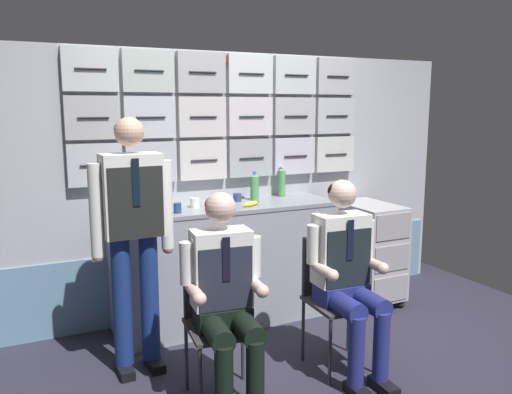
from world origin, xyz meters
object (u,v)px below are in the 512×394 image
at_px(crew_member_standing, 133,225).
at_px(water_bottle_clear, 153,193).
at_px(service_trolley, 368,249).
at_px(crew_member_right, 348,270).
at_px(paper_cup_tan, 177,208).
at_px(folding_chair_left, 218,308).
at_px(snack_banana, 251,204).
at_px(crew_member_left, 226,293).
at_px(folding_chair_right, 334,286).

height_order(crew_member_standing, water_bottle_clear, crew_member_standing).
distance_m(service_trolley, crew_member_standing, 2.23).
bearing_deg(crew_member_right, paper_cup_tan, 129.74).
xyz_separation_m(service_trolley, water_bottle_clear, (-1.89, 0.09, 0.62)).
xyz_separation_m(service_trolley, folding_chair_left, (-1.76, -0.86, 0.06)).
height_order(service_trolley, snack_banana, snack_banana).
bearing_deg(crew_member_left, crew_member_standing, 119.12).
bearing_deg(water_bottle_clear, folding_chair_right, -43.52).
relative_size(crew_member_right, water_bottle_clear, 4.28).
bearing_deg(crew_member_standing, folding_chair_right, -20.52).
relative_size(crew_member_left, water_bottle_clear, 4.23).
bearing_deg(snack_banana, service_trolley, 0.29).
height_order(folding_chair_left, folding_chair_right, same).
distance_m(folding_chair_left, paper_cup_tan, 0.96).
height_order(service_trolley, water_bottle_clear, water_bottle_clear).
height_order(service_trolley, folding_chair_right, service_trolley).
distance_m(folding_chair_right, crew_member_right, 0.23).
bearing_deg(crew_member_left, water_bottle_clear, 95.69).
height_order(service_trolley, crew_member_standing, crew_member_standing).
distance_m(crew_member_right, paper_cup_tan, 1.30).
height_order(paper_cup_tan, snack_banana, paper_cup_tan).
relative_size(folding_chair_right, paper_cup_tan, 11.61).
bearing_deg(paper_cup_tan, snack_banana, 0.94).
distance_m(crew_member_left, paper_cup_tan, 1.05).
bearing_deg(paper_cup_tan, water_bottle_clear, 144.16).
height_order(crew_member_left, snack_banana, crew_member_left).
height_order(service_trolley, folding_chair_left, service_trolley).
distance_m(paper_cup_tan, snack_banana, 0.59).
height_order(water_bottle_clear, snack_banana, water_bottle_clear).
height_order(folding_chair_left, paper_cup_tan, paper_cup_tan).
bearing_deg(folding_chair_right, crew_member_standing, 159.48).
distance_m(crew_member_left, folding_chair_right, 0.89).
xyz_separation_m(crew_member_standing, water_bottle_clear, (0.25, 0.46, 0.12)).
distance_m(crew_member_right, crew_member_standing, 1.39).
relative_size(service_trolley, paper_cup_tan, 11.84).
relative_size(water_bottle_clear, paper_cup_tan, 3.97).
bearing_deg(crew_member_left, snack_banana, 58.09).
relative_size(folding_chair_right, crew_member_right, 0.68).
relative_size(crew_member_left, folding_chair_right, 1.44).
bearing_deg(crew_member_right, folding_chair_left, 170.98).
bearing_deg(service_trolley, paper_cup_tan, -179.49).
bearing_deg(paper_cup_tan, crew_member_left, -92.23).
relative_size(service_trolley, folding_chair_left, 1.02).
xyz_separation_m(crew_member_right, crew_member_standing, (-1.21, 0.62, 0.28)).
relative_size(paper_cup_tan, snack_banana, 0.43).
xyz_separation_m(paper_cup_tan, snack_banana, (0.59, 0.01, -0.02)).
bearing_deg(crew_member_standing, paper_cup_tan, 41.47).
xyz_separation_m(crew_member_right, snack_banana, (-0.22, 0.98, 0.28)).
bearing_deg(folding_chair_right, service_trolley, 41.81).
bearing_deg(paper_cup_tan, crew_member_right, -50.26).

